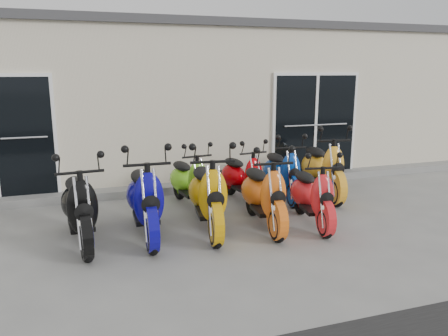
{
  "coord_description": "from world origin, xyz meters",
  "views": [
    {
      "loc": [
        -2.24,
        -6.21,
        2.36
      ],
      "look_at": [
        0.0,
        0.6,
        0.75
      ],
      "focal_mm": 35.0,
      "sensor_mm": 36.0,
      "label": 1
    }
  ],
  "objects_px": {
    "scooter_back_yellow": "(323,160)",
    "scooter_back_blue": "(282,165)",
    "scooter_front_red": "(312,187)",
    "scooter_front_blue": "(144,189)",
    "scooter_front_orange_b": "(264,185)",
    "scooter_front_black": "(79,196)",
    "scooter_back_red": "(243,170)",
    "scooter_back_green": "(189,174)",
    "scooter_front_orange_a": "(208,185)"
  },
  "relations": [
    {
      "from": "scooter_front_blue",
      "to": "scooter_front_orange_b",
      "type": "height_order",
      "value": "scooter_front_blue"
    },
    {
      "from": "scooter_back_blue",
      "to": "scooter_front_orange_b",
      "type": "bearing_deg",
      "value": -120.83
    },
    {
      "from": "scooter_front_red",
      "to": "scooter_back_red",
      "type": "distance_m",
      "value": 1.59
    },
    {
      "from": "scooter_back_green",
      "to": "scooter_back_blue",
      "type": "height_order",
      "value": "scooter_back_blue"
    },
    {
      "from": "scooter_front_orange_a",
      "to": "scooter_back_blue",
      "type": "xyz_separation_m",
      "value": [
        1.77,
        1.17,
        -0.07
      ]
    },
    {
      "from": "scooter_front_blue",
      "to": "scooter_front_orange_b",
      "type": "bearing_deg",
      "value": -4.26
    },
    {
      "from": "scooter_back_green",
      "to": "scooter_back_yellow",
      "type": "xyz_separation_m",
      "value": [
        2.56,
        -0.14,
        0.11
      ]
    },
    {
      "from": "scooter_front_orange_a",
      "to": "scooter_front_black",
      "type": "bearing_deg",
      "value": -175.37
    },
    {
      "from": "scooter_front_orange_a",
      "to": "scooter_back_blue",
      "type": "relative_size",
      "value": 1.11
    },
    {
      "from": "scooter_front_blue",
      "to": "scooter_front_orange_b",
      "type": "xyz_separation_m",
      "value": [
        1.76,
        -0.17,
        -0.05
      ]
    },
    {
      "from": "scooter_front_blue",
      "to": "scooter_back_green",
      "type": "bearing_deg",
      "value": 52.68
    },
    {
      "from": "scooter_front_red",
      "to": "scooter_back_yellow",
      "type": "relative_size",
      "value": 0.86
    },
    {
      "from": "scooter_front_black",
      "to": "scooter_front_orange_a",
      "type": "distance_m",
      "value": 1.8
    },
    {
      "from": "scooter_front_orange_a",
      "to": "scooter_back_yellow",
      "type": "height_order",
      "value": "same"
    },
    {
      "from": "scooter_front_blue",
      "to": "scooter_back_blue",
      "type": "xyz_separation_m",
      "value": [
        2.68,
        1.11,
        -0.08
      ]
    },
    {
      "from": "scooter_front_orange_a",
      "to": "scooter_back_yellow",
      "type": "relative_size",
      "value": 1.0
    },
    {
      "from": "scooter_front_orange_b",
      "to": "scooter_back_blue",
      "type": "xyz_separation_m",
      "value": [
        0.92,
        1.28,
        -0.03
      ]
    },
    {
      "from": "scooter_front_black",
      "to": "scooter_back_blue",
      "type": "distance_m",
      "value": 3.74
    },
    {
      "from": "scooter_front_orange_a",
      "to": "scooter_front_orange_b",
      "type": "height_order",
      "value": "scooter_front_orange_a"
    },
    {
      "from": "scooter_back_green",
      "to": "scooter_back_yellow",
      "type": "height_order",
      "value": "scooter_back_yellow"
    },
    {
      "from": "scooter_front_blue",
      "to": "scooter_front_orange_b",
      "type": "distance_m",
      "value": 1.77
    },
    {
      "from": "scooter_front_orange_b",
      "to": "scooter_back_red",
      "type": "bearing_deg",
      "value": 87.82
    },
    {
      "from": "scooter_front_blue",
      "to": "scooter_back_green",
      "type": "xyz_separation_m",
      "value": [
        0.93,
        1.16,
        -0.11
      ]
    },
    {
      "from": "scooter_front_orange_b",
      "to": "scooter_back_yellow",
      "type": "distance_m",
      "value": 2.1
    },
    {
      "from": "scooter_front_blue",
      "to": "scooter_front_orange_a",
      "type": "height_order",
      "value": "scooter_front_blue"
    },
    {
      "from": "scooter_front_orange_b",
      "to": "scooter_back_blue",
      "type": "distance_m",
      "value": 1.58
    },
    {
      "from": "scooter_front_orange_b",
      "to": "scooter_front_blue",
      "type": "bearing_deg",
      "value": 179.31
    },
    {
      "from": "scooter_front_black",
      "to": "scooter_back_blue",
      "type": "xyz_separation_m",
      "value": [
        3.57,
        1.11,
        -0.05
      ]
    },
    {
      "from": "scooter_front_orange_b",
      "to": "scooter_back_green",
      "type": "relative_size",
      "value": 1.11
    },
    {
      "from": "scooter_back_blue",
      "to": "scooter_front_blue",
      "type": "bearing_deg",
      "value": -152.72
    },
    {
      "from": "scooter_back_red",
      "to": "scooter_back_yellow",
      "type": "distance_m",
      "value": 1.57
    },
    {
      "from": "scooter_back_blue",
      "to": "scooter_front_black",
      "type": "bearing_deg",
      "value": -157.95
    },
    {
      "from": "scooter_back_blue",
      "to": "scooter_back_yellow",
      "type": "xyz_separation_m",
      "value": [
        0.81,
        -0.09,
        0.07
      ]
    },
    {
      "from": "scooter_front_red",
      "to": "scooter_back_green",
      "type": "relative_size",
      "value": 1.01
    },
    {
      "from": "scooter_back_yellow",
      "to": "scooter_back_blue",
      "type": "bearing_deg",
      "value": -177.93
    },
    {
      "from": "scooter_back_red",
      "to": "scooter_back_yellow",
      "type": "xyz_separation_m",
      "value": [
        1.56,
        -0.15,
        0.11
      ]
    },
    {
      "from": "scooter_front_black",
      "to": "scooter_front_red",
      "type": "xyz_separation_m",
      "value": [
        3.4,
        -0.31,
        -0.08
      ]
    },
    {
      "from": "scooter_front_blue",
      "to": "scooter_back_red",
      "type": "distance_m",
      "value": 2.26
    },
    {
      "from": "scooter_front_orange_b",
      "to": "scooter_back_red",
      "type": "relative_size",
      "value": 1.11
    },
    {
      "from": "scooter_front_orange_b",
      "to": "scooter_front_red",
      "type": "bearing_deg",
      "value": -5.44
    },
    {
      "from": "scooter_front_red",
      "to": "scooter_front_blue",
      "type": "bearing_deg",
      "value": -178.16
    },
    {
      "from": "scooter_front_orange_b",
      "to": "scooter_back_red",
      "type": "height_order",
      "value": "scooter_front_orange_b"
    },
    {
      "from": "scooter_front_black",
      "to": "scooter_front_orange_b",
      "type": "bearing_deg",
      "value": -8.97
    },
    {
      "from": "scooter_front_orange_b",
      "to": "scooter_back_green",
      "type": "distance_m",
      "value": 1.58
    },
    {
      "from": "scooter_front_red",
      "to": "scooter_front_orange_a",
      "type": "bearing_deg",
      "value": -179.93
    },
    {
      "from": "scooter_front_red",
      "to": "scooter_front_orange_b",
      "type": "bearing_deg",
      "value": 178.52
    },
    {
      "from": "scooter_front_orange_b",
      "to": "scooter_back_yellow",
      "type": "height_order",
      "value": "scooter_back_yellow"
    },
    {
      "from": "scooter_front_orange_a",
      "to": "scooter_back_red",
      "type": "bearing_deg",
      "value": 57.05
    },
    {
      "from": "scooter_front_red",
      "to": "scooter_back_blue",
      "type": "relative_size",
      "value": 0.95
    },
    {
      "from": "scooter_front_black",
      "to": "scooter_back_yellow",
      "type": "distance_m",
      "value": 4.5
    }
  ]
}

